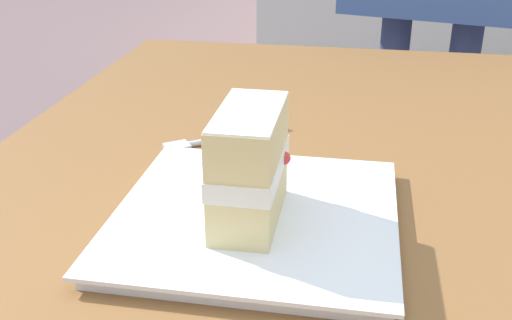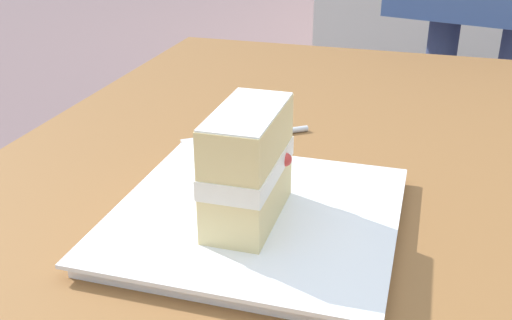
# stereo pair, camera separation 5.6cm
# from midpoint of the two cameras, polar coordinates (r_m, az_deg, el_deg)

# --- Properties ---
(dessert_plate) EXTENTS (0.27, 0.27, 0.02)m
(dessert_plate) POSITION_cam_midpoint_polar(r_m,az_deg,el_deg) (0.59, -2.74, -5.50)
(dessert_plate) COLOR white
(dessert_plate) RESTS_ON patio_table
(cake_slice) EXTENTS (0.12, 0.07, 0.11)m
(cake_slice) POSITION_cam_midpoint_polar(r_m,az_deg,el_deg) (0.55, -3.59, -0.61)
(cake_slice) COLOR #EAD18C
(cake_slice) RESTS_ON dessert_plate
(dessert_fork) EXTENTS (0.11, 0.15, 0.01)m
(dessert_fork) POSITION_cam_midpoint_polar(r_m,az_deg,el_deg) (0.78, -5.50, 1.94)
(dessert_fork) COLOR silver
(dessert_fork) RESTS_ON patio_table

